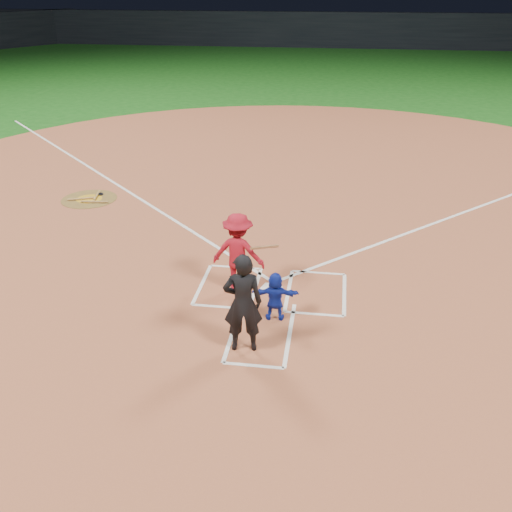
# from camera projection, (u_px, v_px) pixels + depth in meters

# --- Properties ---
(ground) EXTENTS (120.00, 120.00, 0.00)m
(ground) POSITION_uv_depth(u_px,v_px,m) (272.00, 289.00, 12.63)
(ground) COLOR #134B12
(ground) RESTS_ON ground
(home_plate_dirt) EXTENTS (28.00, 28.00, 0.01)m
(home_plate_dirt) POSITION_uv_depth(u_px,v_px,m) (295.00, 196.00, 17.96)
(home_plate_dirt) COLOR #984E31
(home_plate_dirt) RESTS_ON ground
(stadium_wall_far) EXTENTS (80.00, 1.20, 3.20)m
(stadium_wall_far) POSITION_uv_depth(u_px,v_px,m) (332.00, 30.00, 54.54)
(stadium_wall_far) COLOR black
(stadium_wall_far) RESTS_ON ground
(home_plate) EXTENTS (0.60, 0.60, 0.02)m
(home_plate) POSITION_uv_depth(u_px,v_px,m) (272.00, 289.00, 12.62)
(home_plate) COLOR white
(home_plate) RESTS_ON home_plate_dirt
(on_deck_circle) EXTENTS (1.70, 1.70, 0.01)m
(on_deck_circle) POSITION_uv_depth(u_px,v_px,m) (89.00, 199.00, 17.70)
(on_deck_circle) COLOR brown
(on_deck_circle) RESTS_ON home_plate_dirt
(on_deck_logo) EXTENTS (0.80, 0.80, 0.00)m
(on_deck_logo) POSITION_uv_depth(u_px,v_px,m) (89.00, 199.00, 17.70)
(on_deck_logo) COLOR #BF8E16
(on_deck_logo) RESTS_ON on_deck_circle
(on_deck_bat_a) EXTENTS (0.22, 0.84, 0.06)m
(on_deck_bat_a) POSITION_uv_depth(u_px,v_px,m) (97.00, 195.00, 17.89)
(on_deck_bat_a) COLOR #A57E3C
(on_deck_bat_a) RESTS_ON on_deck_circle
(on_deck_bat_b) EXTENTS (0.80, 0.39, 0.06)m
(on_deck_bat_b) POSITION_uv_depth(u_px,v_px,m) (82.00, 199.00, 17.62)
(on_deck_bat_b) COLOR olive
(on_deck_bat_b) RESTS_ON on_deck_circle
(on_deck_bat_c) EXTENTS (0.84, 0.16, 0.06)m
(on_deck_bat_c) POSITION_uv_depth(u_px,v_px,m) (94.00, 202.00, 17.38)
(on_deck_bat_c) COLOR olive
(on_deck_bat_c) RESTS_ON on_deck_circle
(bat_weight_donut) EXTENTS (0.19, 0.19, 0.05)m
(bat_weight_donut) POSITION_uv_depth(u_px,v_px,m) (100.00, 194.00, 18.02)
(bat_weight_donut) COLOR black
(bat_weight_donut) RESTS_ON on_deck_circle
(catcher) EXTENTS (0.97, 0.37, 1.02)m
(catcher) POSITION_uv_depth(u_px,v_px,m) (275.00, 296.00, 11.33)
(catcher) COLOR #1429A9
(catcher) RESTS_ON home_plate_dirt
(umpire) EXTENTS (0.78, 0.58, 1.94)m
(umpire) POSITION_uv_depth(u_px,v_px,m) (243.00, 303.00, 10.20)
(umpire) COLOR black
(umpire) RESTS_ON home_plate_dirt
(chalk_markings) EXTENTS (28.35, 17.32, 0.01)m
(chalk_markings) POSITION_uv_depth(u_px,v_px,m) (293.00, 204.00, 17.32)
(chalk_markings) COLOR white
(chalk_markings) RESTS_ON home_plate_dirt
(batter_at_plate) EXTENTS (1.48, 0.90, 1.78)m
(batter_at_plate) POSITION_uv_depth(u_px,v_px,m) (238.00, 253.00, 12.24)
(batter_at_plate) COLOR #A41221
(batter_at_plate) RESTS_ON home_plate_dirt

